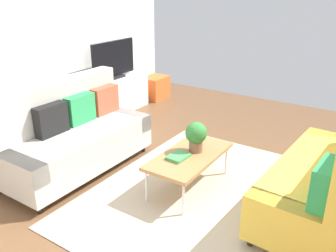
{
  "coord_description": "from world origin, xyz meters",
  "views": [
    {
      "loc": [
        -3.0,
        -1.71,
        2.2
      ],
      "look_at": [
        0.2,
        0.41,
        0.65
      ],
      "focal_mm": 38.21,
      "sensor_mm": 36.0,
      "label": 1
    }
  ],
  "objects": [
    {
      "name": "tv_console",
      "position": [
        1.57,
        2.46,
        0.32
      ],
      "size": [
        1.4,
        0.44,
        0.64
      ],
      "primitive_type": "cube",
      "color": "silver",
      "rests_on": "ground_plane"
    },
    {
      "name": "area_rug",
      "position": [
        0.05,
        -0.14,
        0.01
      ],
      "size": [
        2.9,
        2.2,
        0.01
      ],
      "primitive_type": "cube",
      "color": "tan",
      "rests_on": "ground_plane"
    },
    {
      "name": "couch_green",
      "position": [
        0.38,
        -1.36,
        0.44
      ],
      "size": [
        1.94,
        0.94,
        1.1
      ],
      "rotation": [
        0.0,
        0.0,
        -0.05
      ],
      "color": "gold",
      "rests_on": "ground_plane"
    },
    {
      "name": "bottle_2",
      "position": [
        1.36,
        2.42,
        0.74
      ],
      "size": [
        0.04,
        0.04,
        0.21
      ],
      "primitive_type": "cylinder",
      "color": "purple",
      "rests_on": "tv_console"
    },
    {
      "name": "table_book_0",
      "position": [
        -0.04,
        0.11,
        0.44
      ],
      "size": [
        0.25,
        0.2,
        0.03
      ],
      "primitive_type": "cube",
      "rotation": [
        0.0,
        0.0,
        -0.06
      ],
      "color": "#3F8C4C",
      "rests_on": "coffee_table"
    },
    {
      "name": "tv",
      "position": [
        1.57,
        2.44,
        0.95
      ],
      "size": [
        1.0,
        0.2,
        0.64
      ],
      "color": "black",
      "rests_on": "tv_console"
    },
    {
      "name": "storage_trunk",
      "position": [
        2.67,
        2.36,
        0.22
      ],
      "size": [
        0.52,
        0.4,
        0.44
      ],
      "primitive_type": "cube",
      "color": "orange",
      "rests_on": "ground_plane"
    },
    {
      "name": "vase_0",
      "position": [
        0.99,
        2.51,
        0.71
      ],
      "size": [
        0.09,
        0.09,
        0.14
      ],
      "primitive_type": "cylinder",
      "color": "#33B29E",
      "rests_on": "tv_console"
    },
    {
      "name": "ground_plane",
      "position": [
        0.0,
        0.0,
        0.0
      ],
      "size": [
        7.68,
        7.68,
        0.0
      ],
      "primitive_type": "plane",
      "color": "brown"
    },
    {
      "name": "wall_far",
      "position": [
        0.0,
        2.8,
        1.45
      ],
      "size": [
        6.4,
        0.12,
        2.9
      ],
      "primitive_type": "cube",
      "color": "white",
      "rests_on": "ground_plane"
    },
    {
      "name": "couch_beige",
      "position": [
        -0.29,
        1.48,
        0.45
      ],
      "size": [
        1.9,
        0.85,
        1.1
      ],
      "rotation": [
        0.0,
        0.0,
        3.14
      ],
      "color": "#B2ADA3",
      "rests_on": "ground_plane"
    },
    {
      "name": "bottle_0",
      "position": [
        1.15,
        2.42,
        0.74
      ],
      "size": [
        0.06,
        0.06,
        0.21
      ],
      "primitive_type": "cylinder",
      "color": "orange",
      "rests_on": "tv_console"
    },
    {
      "name": "potted_plant",
      "position": [
        0.21,
        0.04,
        0.62
      ],
      "size": [
        0.24,
        0.24,
        0.35
      ],
      "color": "brown",
      "rests_on": "coffee_table"
    },
    {
      "name": "coffee_table",
      "position": [
        0.1,
        0.06,
        0.39
      ],
      "size": [
        1.1,
        0.56,
        0.42
      ],
      "color": "#9E7042",
      "rests_on": "ground_plane"
    },
    {
      "name": "bottle_1",
      "position": [
        1.26,
        2.42,
        0.71
      ],
      "size": [
        0.05,
        0.05,
        0.14
      ],
      "primitive_type": "cylinder",
      "color": "gold",
      "rests_on": "tv_console"
    }
  ]
}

